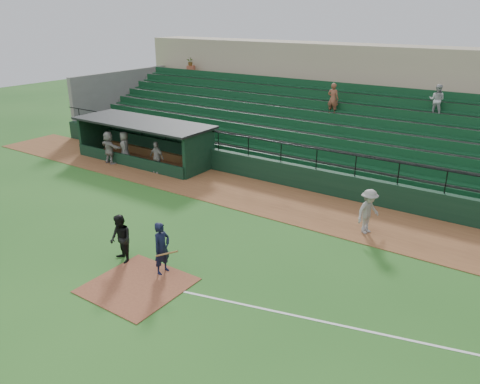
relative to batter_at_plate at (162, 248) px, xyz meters
The scene contains 12 objects.
ground 0.96m from the batter_at_plate, 143.48° to the right, with size 90.00×90.00×0.00m, color #275D1E.
warning_track 7.96m from the batter_at_plate, 90.96° to the left, with size 40.00×4.00×0.03m, color brown.
home_plate_dirt 1.44m from the batter_at_plate, 96.86° to the right, with size 3.00×3.00×0.03m, color brown.
foul_line 8.00m from the batter_at_plate, ahead, with size 18.00×0.09×0.01m, color white.
stadium_structure 16.42m from the batter_at_plate, 90.47° to the left, with size 38.00×13.08×6.40m.
dugout 13.69m from the batter_at_plate, 136.24° to the left, with size 8.90×3.20×2.42m.
batter_at_plate is the anchor object (origin of this frame).
umpire 1.77m from the batter_at_plate, behind, with size 0.87×0.68×1.80m, color black.
runner 8.39m from the batter_at_plate, 55.92° to the left, with size 1.20×0.69×1.86m, color gray.
dugout_player_a 10.92m from the batter_at_plate, 134.63° to the left, with size 1.03×0.43×1.77m, color gray.
dugout_player_b 13.41m from the batter_at_plate, 142.46° to the left, with size 0.90×0.58×1.83m, color gray.
dugout_player_c 13.44m from the batter_at_plate, 146.28° to the left, with size 1.78×0.57×1.92m, color gray.
Camera 1 is at (10.28, -10.09, 8.44)m, focal length 35.09 mm.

